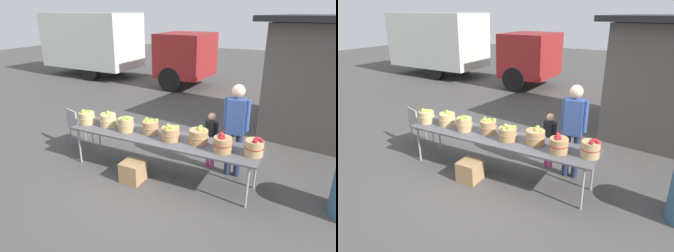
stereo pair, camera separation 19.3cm
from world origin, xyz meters
TOP-DOWN VIEW (x-y plane):
  - ground_plane at (0.00, 0.00)m, footprint 40.00×40.00m
  - market_table at (0.00, 0.00)m, footprint 3.50×0.76m
  - apple_basket_green_0 at (-1.60, -0.05)m, footprint 0.31×0.31m
  - apple_basket_green_1 at (-1.15, 0.03)m, footprint 0.33×0.33m
  - apple_basket_green_2 at (-0.69, -0.04)m, footprint 0.30×0.30m
  - apple_basket_green_3 at (-0.24, 0.07)m, footprint 0.31×0.31m
  - apple_basket_green_4 at (0.22, -0.04)m, footprint 0.33×0.33m
  - apple_basket_green_5 at (0.70, 0.05)m, footprint 0.34×0.34m
  - apple_basket_red_0 at (1.14, -0.07)m, footprint 0.31×0.31m
  - apple_basket_red_1 at (1.62, 0.02)m, footprint 0.30×0.30m
  - vendor_adult at (1.17, 0.58)m, footprint 0.45×0.25m
  - child_customer at (0.70, 0.71)m, footprint 0.27×0.20m
  - box_truck at (-5.96, 6.62)m, footprint 7.77×2.44m
  - folding_chair at (-2.21, 0.28)m, footprint 0.51×0.51m
  - produce_crate at (-0.33, -0.42)m, footprint 0.37×0.37m

SIDE VIEW (x-z plane):
  - ground_plane at x=0.00m, z-range 0.00..0.00m
  - produce_crate at x=-0.33m, z-range 0.00..0.37m
  - folding_chair at x=-2.21m, z-range 0.08..0.94m
  - child_customer at x=0.70m, z-range 0.10..1.18m
  - market_table at x=0.00m, z-range 0.34..1.09m
  - apple_basket_green_4 at x=0.22m, z-range 0.74..1.01m
  - apple_basket_green_5 at x=0.70m, z-range 0.73..1.02m
  - apple_basket_green_0 at x=-1.60m, z-range 0.73..1.02m
  - apple_basket_green_1 at x=-1.15m, z-range 0.74..1.02m
  - apple_basket_green_3 at x=-0.24m, z-range 0.74..1.02m
  - apple_basket_red_0 at x=1.14m, z-range 0.73..1.03m
  - apple_basket_red_1 at x=1.62m, z-range 0.74..1.03m
  - apple_basket_green_2 at x=-0.69m, z-range 0.74..1.03m
  - vendor_adult at x=1.17m, z-range 0.15..1.85m
  - box_truck at x=-5.96m, z-range 0.11..2.86m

